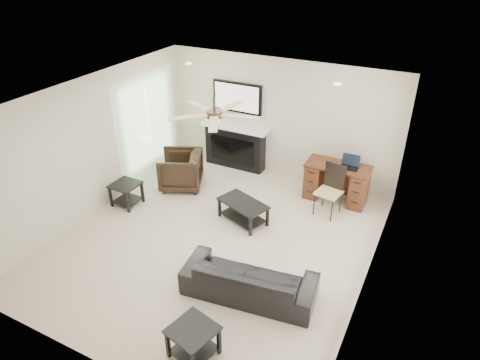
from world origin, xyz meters
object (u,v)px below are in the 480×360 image
(sofa, at_px, (249,279))
(desk, at_px, (336,183))
(armchair, at_px, (181,170))
(coffee_table, at_px, (243,212))
(fireplace_unit, at_px, (235,127))

(sofa, relative_size, desk, 1.56)
(sofa, xyz_separation_m, desk, (0.38, 3.08, 0.10))
(armchair, xyz_separation_m, coffee_table, (1.70, -0.55, -0.18))
(sofa, distance_m, armchair, 3.38)
(sofa, bearing_deg, armchair, -46.87)
(fireplace_unit, distance_m, desk, 2.51)
(desk, bearing_deg, armchair, -162.63)
(sofa, height_order, fireplace_unit, fireplace_unit)
(sofa, bearing_deg, coffee_table, -67.92)
(coffee_table, distance_m, fireplace_unit, 2.30)
(coffee_table, xyz_separation_m, fireplace_unit, (-1.13, 1.85, 0.75))
(armchair, bearing_deg, fireplace_unit, 131.87)
(armchair, xyz_separation_m, fireplace_unit, (0.57, 1.30, 0.57))
(fireplace_unit, bearing_deg, coffee_table, -58.67)
(desk, bearing_deg, coffee_table, -130.87)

